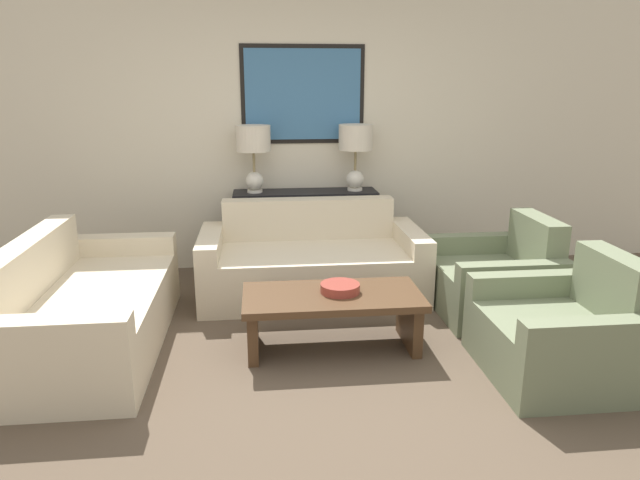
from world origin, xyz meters
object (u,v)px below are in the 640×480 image
(table_lamp_right, at_px, (356,145))
(armchair_near_back_wall, at_px, (497,280))
(coffee_table, at_px, (332,308))
(armchair_near_camera, at_px, (562,335))
(decorative_bowl, at_px, (340,288))
(table_lamp_left, at_px, (253,146))
(console_table, at_px, (306,232))
(couch_by_side, at_px, (86,310))
(couch_by_back_wall, at_px, (312,264))

(table_lamp_right, height_order, armchair_near_back_wall, table_lamp_right)
(table_lamp_right, relative_size, coffee_table, 0.51)
(armchair_near_back_wall, height_order, armchair_near_camera, same)
(decorative_bowl, bearing_deg, table_lamp_left, 108.91)
(table_lamp_left, height_order, armchair_near_camera, table_lamp_left)
(console_table, distance_m, armchair_near_camera, 2.68)
(coffee_table, distance_m, armchair_near_camera, 1.50)
(coffee_table, height_order, armchair_near_camera, armchair_near_camera)
(table_lamp_right, distance_m, coffee_table, 2.01)
(coffee_table, bearing_deg, table_lamp_left, 107.01)
(table_lamp_right, relative_size, armchair_near_camera, 0.67)
(couch_by_side, distance_m, armchair_near_camera, 3.21)
(console_table, distance_m, couch_by_back_wall, 0.66)
(coffee_table, bearing_deg, armchair_near_back_wall, 20.21)
(console_table, height_order, decorative_bowl, console_table)
(table_lamp_right, distance_m, decorative_bowl, 1.92)
(armchair_near_camera, bearing_deg, couch_by_side, 167.07)
(table_lamp_left, xyz_separation_m, couch_by_back_wall, (0.48, -0.65, -0.96))
(decorative_bowl, bearing_deg, coffee_table, -159.71)
(decorative_bowl, distance_m, armchair_near_back_wall, 1.45)
(couch_by_side, bearing_deg, coffee_table, -6.61)
(console_table, relative_size, armchair_near_camera, 1.46)
(armchair_near_back_wall, bearing_deg, couch_by_back_wall, 159.14)
(table_lamp_left, height_order, armchair_near_back_wall, table_lamp_left)
(couch_by_side, bearing_deg, console_table, 42.40)
(couch_by_back_wall, relative_size, coffee_table, 1.55)
(console_table, relative_size, couch_by_back_wall, 0.72)
(armchair_near_camera, bearing_deg, couch_by_back_wall, 132.42)
(table_lamp_left, xyz_separation_m, armchair_near_back_wall, (1.94, -1.20, -0.97))
(coffee_table, bearing_deg, console_table, 91.49)
(couch_by_back_wall, distance_m, armchair_near_back_wall, 1.56)
(table_lamp_left, bearing_deg, table_lamp_right, 0.00)
(table_lamp_left, xyz_separation_m, table_lamp_right, (0.96, 0.00, 0.00))
(couch_by_side, xyz_separation_m, decorative_bowl, (1.77, -0.18, 0.16))
(armchair_near_back_wall, bearing_deg, console_table, 140.35)
(couch_by_back_wall, height_order, decorative_bowl, couch_by_back_wall)
(couch_by_back_wall, bearing_deg, couch_by_side, -152.37)
(couch_by_back_wall, distance_m, coffee_table, 1.07)
(couch_by_back_wall, xyz_separation_m, decorative_bowl, (0.10, -1.05, 0.16))
(couch_by_side, xyz_separation_m, armchair_near_camera, (3.12, -0.72, -0.01))
(armchair_near_camera, bearing_deg, table_lamp_left, 130.81)
(console_table, bearing_deg, armchair_near_camera, -57.04)
(couch_by_back_wall, bearing_deg, table_lamp_left, 126.54)
(couch_by_side, height_order, armchair_near_camera, couch_by_side)
(console_table, height_order, coffee_table, console_table)
(coffee_table, bearing_deg, armchair_near_camera, -20.21)
(armchair_near_camera, bearing_deg, decorative_bowl, 158.26)
(decorative_bowl, height_order, armchair_near_back_wall, armchair_near_back_wall)
(couch_by_side, bearing_deg, table_lamp_left, 52.09)
(table_lamp_left, height_order, coffee_table, table_lamp_left)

